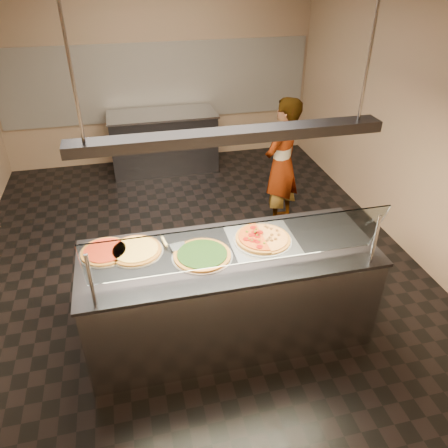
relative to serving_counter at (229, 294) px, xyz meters
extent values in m
cube|color=black|center=(-0.11, 1.27, -0.48)|extent=(5.00, 6.00, 0.02)
cube|color=#93755F|center=(-0.11, 4.28, 1.03)|extent=(5.00, 0.02, 3.00)
cube|color=#93755F|center=(-0.11, -1.74, 1.03)|extent=(5.00, 0.02, 3.00)
cube|color=#93755F|center=(2.40, 1.27, 1.03)|extent=(0.02, 6.00, 3.00)
cube|color=silver|center=(-0.11, 4.25, 0.83)|extent=(4.90, 0.02, 1.20)
cube|color=#B7B7BC|center=(0.00, 0.00, -0.02)|extent=(2.46, 0.90, 0.90)
cube|color=#313136|center=(0.00, 0.00, 0.45)|extent=(2.50, 0.94, 0.03)
cylinder|color=#B7B7BC|center=(-1.08, -0.40, 0.68)|extent=(0.03, 0.03, 0.44)
cylinder|color=#B7B7BC|center=(1.08, -0.40, 0.68)|extent=(0.03, 0.03, 0.44)
cube|color=white|center=(0.00, -0.34, 0.76)|extent=(2.26, 0.18, 0.47)
cube|color=silver|center=(0.32, 0.10, 0.47)|extent=(0.57, 0.57, 0.01)
cylinder|color=silver|center=(0.32, 0.10, 0.47)|extent=(0.51, 0.51, 0.01)
cylinder|color=#6C0904|center=(0.32, 0.15, 0.52)|extent=(0.06, 0.06, 0.01)
cylinder|color=#6C0904|center=(0.28, 0.24, 0.52)|extent=(0.06, 0.06, 0.01)
cylinder|color=#6C0904|center=(0.27, 0.16, 0.52)|extent=(0.06, 0.06, 0.01)
cylinder|color=#6C0904|center=(0.28, 0.13, 0.52)|extent=(0.06, 0.06, 0.01)
cylinder|color=#6C0904|center=(0.23, 0.13, 0.52)|extent=(0.06, 0.06, 0.01)
cylinder|color=#6C0904|center=(0.27, 0.10, 0.52)|extent=(0.06, 0.06, 0.01)
cylinder|color=#6C0904|center=(0.17, 0.08, 0.52)|extent=(0.06, 0.06, 0.01)
cylinder|color=#6C0904|center=(0.21, 0.05, 0.52)|extent=(0.06, 0.06, 0.01)
cylinder|color=#6C0904|center=(0.25, 0.02, 0.52)|extent=(0.06, 0.06, 0.01)
cylinder|color=#6C0904|center=(0.25, -0.06, 0.52)|extent=(0.06, 0.06, 0.01)
cube|color=#19590F|center=(0.30, 0.21, 0.52)|extent=(0.01, 0.02, 0.01)
cube|color=#19590F|center=(0.27, 0.16, 0.52)|extent=(0.02, 0.02, 0.01)
cube|color=#19590F|center=(0.21, 0.19, 0.52)|extent=(0.02, 0.02, 0.01)
cube|color=#19590F|center=(0.28, 0.11, 0.52)|extent=(0.02, 0.02, 0.01)
cube|color=#19590F|center=(0.19, 0.07, 0.52)|extent=(0.02, 0.01, 0.01)
cube|color=#19590F|center=(0.21, 0.05, 0.52)|extent=(0.02, 0.02, 0.01)
cube|color=#19590F|center=(0.27, 0.03, 0.52)|extent=(0.02, 0.02, 0.01)
cube|color=#19590F|center=(0.30, -0.02, 0.52)|extent=(0.02, 0.02, 0.01)
sphere|color=#513014|center=(0.34, 0.04, 0.50)|extent=(0.03, 0.03, 0.03)
sphere|color=#513014|center=(0.35, 0.05, 0.50)|extent=(0.03, 0.03, 0.03)
sphere|color=#513014|center=(0.38, 0.03, 0.50)|extent=(0.03, 0.03, 0.03)
sphere|color=#513014|center=(0.42, 0.04, 0.50)|extent=(0.03, 0.03, 0.03)
sphere|color=#513014|center=(0.38, 0.08, 0.50)|extent=(0.03, 0.03, 0.03)
sphere|color=#513014|center=(0.47, 0.10, 0.50)|extent=(0.03, 0.03, 0.03)
sphere|color=#513014|center=(0.41, 0.11, 0.50)|extent=(0.03, 0.03, 0.03)
sphere|color=#513014|center=(0.48, 0.17, 0.50)|extent=(0.03, 0.03, 0.03)
sphere|color=#513014|center=(0.44, 0.21, 0.50)|extent=(0.03, 0.03, 0.03)
sphere|color=#513014|center=(0.41, 0.24, 0.50)|extent=(0.03, 0.03, 0.03)
sphere|color=#513014|center=(0.40, 0.26, 0.50)|extent=(0.03, 0.03, 0.03)
cylinder|color=silver|center=(-0.23, -0.01, 0.47)|extent=(0.50, 0.50, 0.01)
cylinder|color=brown|center=(-0.23, -0.01, 0.48)|extent=(0.47, 0.47, 0.02)
cylinder|color=black|center=(-0.23, -0.01, 0.49)|extent=(0.41, 0.41, 0.01)
cylinder|color=silver|center=(-0.76, 0.19, 0.47)|extent=(0.46, 0.46, 0.01)
cylinder|color=brown|center=(-0.76, 0.19, 0.48)|extent=(0.43, 0.43, 0.02)
cylinder|color=gold|center=(-0.76, 0.19, 0.49)|extent=(0.38, 0.38, 0.01)
cylinder|color=silver|center=(-1.01, 0.23, 0.47)|extent=(0.43, 0.43, 0.01)
cylinder|color=brown|center=(-1.01, 0.23, 0.48)|extent=(0.40, 0.40, 0.02)
cylinder|color=maroon|center=(-1.01, 0.23, 0.49)|extent=(0.35, 0.35, 0.01)
cube|color=#B7B7BC|center=(-0.41, 0.15, 0.49)|extent=(0.15, 0.13, 0.00)
cylinder|color=#D7B871|center=(-0.51, 0.24, 0.49)|extent=(0.05, 0.14, 0.02)
cube|color=#313136|center=(-0.13, 3.82, -0.02)|extent=(1.65, 0.70, 0.90)
cube|color=#B7B7BC|center=(-0.13, 3.82, 0.45)|extent=(1.69, 0.74, 0.03)
imported|color=#3B3640|center=(1.12, 1.79, 0.37)|extent=(0.72, 0.69, 1.66)
cube|color=#313136|center=(0.00, 0.00, 1.48)|extent=(2.30, 0.18, 0.08)
cylinder|color=#B7B7BC|center=(-1.00, 0.00, 2.03)|extent=(0.02, 0.02, 1.01)
cylinder|color=#B7B7BC|center=(1.00, 0.00, 2.03)|extent=(0.02, 0.02, 1.01)
camera|label=1|loc=(-0.73, -2.88, 2.60)|focal=35.00mm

